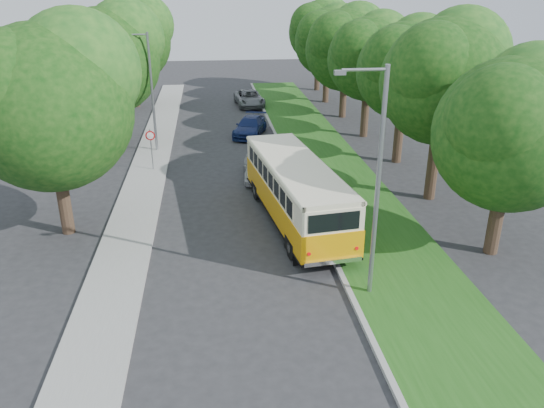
{
  "coord_description": "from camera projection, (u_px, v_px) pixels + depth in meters",
  "views": [
    {
      "loc": [
        -1.04,
        -18.14,
        10.24
      ],
      "look_at": [
        1.42,
        2.6,
        1.5
      ],
      "focal_mm": 35.0,
      "sensor_mm": 36.0,
      "label": 1
    }
  ],
  "objects": [
    {
      "name": "lamppost_near",
      "position": [
        376.0,
        179.0,
        17.16
      ],
      "size": [
        1.71,
        0.16,
        8.0
      ],
      "color": "gray",
      "rests_on": "ground"
    },
    {
      "name": "lamppost_far",
      "position": [
        150.0,
        88.0,
        33.24
      ],
      "size": [
        1.71,
        0.16,
        7.5
      ],
      "color": "gray",
      "rests_on": "ground"
    },
    {
      "name": "vintage_bus",
      "position": [
        296.0,
        193.0,
        23.88
      ],
      "size": [
        3.8,
        10.21,
        2.96
      ],
      "primitive_type": null,
      "rotation": [
        0.0,
        0.0,
        0.13
      ],
      "color": "#F4A007",
      "rests_on": "ground"
    },
    {
      "name": "ground",
      "position": [
        244.0,
        267.0,
        20.68
      ],
      "size": [
        120.0,
        120.0,
        0.0
      ],
      "primitive_type": "plane",
      "color": "#28282B",
      "rests_on": "ground"
    },
    {
      "name": "car_blue",
      "position": [
        250.0,
        126.0,
        38.22
      ],
      "size": [
        3.1,
        4.86,
        1.31
      ],
      "primitive_type": "imported",
      "rotation": [
        0.0,
        0.0,
        -0.3
      ],
      "color": "navy",
      "rests_on": "ground"
    },
    {
      "name": "grass_verge",
      "position": [
        358.0,
        208.0,
        25.89
      ],
      "size": [
        4.5,
        70.0,
        0.13
      ],
      "primitive_type": "cube",
      "color": "#1F5115",
      "rests_on": "ground"
    },
    {
      "name": "car_grey",
      "position": [
        249.0,
        98.0,
        47.36
      ],
      "size": [
        2.7,
        5.11,
        1.37
      ],
      "primitive_type": "imported",
      "rotation": [
        0.0,
        0.0,
        0.09
      ],
      "color": "slate",
      "rests_on": "ground"
    },
    {
      "name": "curb",
      "position": [
        311.0,
        210.0,
        25.63
      ],
      "size": [
        0.2,
        70.0,
        0.15
      ],
      "primitive_type": "cube",
      "color": "gray",
      "rests_on": "ground"
    },
    {
      "name": "car_white",
      "position": [
        279.0,
        154.0,
        32.23
      ],
      "size": [
        2.39,
        4.01,
        1.25
      ],
      "primitive_type": "imported",
      "rotation": [
        0.0,
        0.0,
        -0.3
      ],
      "color": "silver",
      "rests_on": "ground"
    },
    {
      "name": "warning_sign",
      "position": [
        151.0,
        143.0,
        30.51
      ],
      "size": [
        0.56,
        0.1,
        2.5
      ],
      "color": "gray",
      "rests_on": "ground"
    },
    {
      "name": "treeline",
      "position": [
        271.0,
        53.0,
        35.22
      ],
      "size": [
        24.27,
        41.91,
        9.46
      ],
      "color": "#332319",
      "rests_on": "ground"
    },
    {
      "name": "car_silver",
      "position": [
        258.0,
        166.0,
        29.87
      ],
      "size": [
        1.86,
        4.07,
        1.35
      ],
      "primitive_type": "imported",
      "rotation": [
        0.0,
        0.0,
        -0.07
      ],
      "color": "#BCBDC2",
      "rests_on": "ground"
    },
    {
      "name": "sidewalk",
      "position": [
        134.0,
        219.0,
        24.72
      ],
      "size": [
        2.2,
        70.0,
        0.12
      ],
      "primitive_type": "cube",
      "color": "gray",
      "rests_on": "ground"
    }
  ]
}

